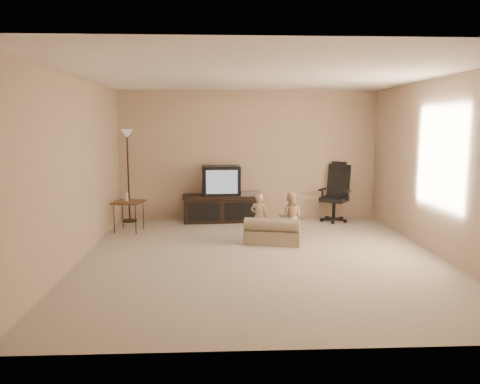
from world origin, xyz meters
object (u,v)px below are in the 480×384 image
object	(u,v)px
toddler_left	(259,217)
toddler_right	(290,217)
floor_lamp	(128,155)
office_chair	(335,200)
child_sofa	(273,233)
tv_stand	(222,198)
side_table	(128,202)

from	to	relation	value
toddler_left	toddler_right	xyz separation A→B (m)	(0.48, -0.12, 0.02)
floor_lamp	office_chair	bearing A→B (deg)	-2.15
floor_lamp	toddler_left	size ratio (longest dim) A/B	2.31
child_sofa	toddler_left	bearing A→B (deg)	145.15
tv_stand	toddler_right	xyz separation A→B (m)	(1.07, -1.66, -0.05)
tv_stand	floor_lamp	size ratio (longest dim) A/B	0.87
side_table	toddler_left	size ratio (longest dim) A/B	0.94
child_sofa	office_chair	bearing A→B (deg)	64.35
office_chair	child_sofa	bearing A→B (deg)	-94.94
side_table	toddler_left	world-z (taller)	toddler_left
toddler_left	toddler_right	world-z (taller)	toddler_right
office_chair	floor_lamp	xyz separation A→B (m)	(-3.95, 0.15, 0.87)
floor_lamp	toddler_left	distance (m)	2.98
tv_stand	side_table	xyz separation A→B (m)	(-1.62, -0.79, 0.07)
floor_lamp	side_table	bearing A→B (deg)	-80.18
floor_lamp	child_sofa	world-z (taller)	floor_lamp
tv_stand	toddler_left	distance (m)	1.65
child_sofa	tv_stand	bearing A→B (deg)	128.28
child_sofa	toddler_right	bearing A→B (deg)	34.60
tv_stand	side_table	world-z (taller)	tv_stand
toddler_left	toddler_right	distance (m)	0.50
office_chair	tv_stand	bearing A→B (deg)	-147.30
tv_stand	toddler_left	size ratio (longest dim) A/B	2.00
side_table	floor_lamp	world-z (taller)	floor_lamp
side_table	floor_lamp	xyz separation A→B (m)	(-0.15, 0.84, 0.77)
child_sofa	floor_lamp	bearing A→B (deg)	158.81
floor_lamp	toddler_left	xyz separation A→B (m)	(2.35, -1.60, -0.90)
tv_stand	child_sofa	bearing A→B (deg)	-69.05
floor_lamp	toddler_left	world-z (taller)	floor_lamp
office_chair	side_table	size ratio (longest dim) A/B	1.59
office_chair	toddler_left	xyz separation A→B (m)	(-1.60, -1.45, -0.03)
tv_stand	office_chair	xyz separation A→B (m)	(2.19, -0.09, -0.03)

